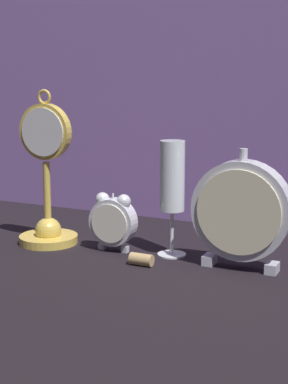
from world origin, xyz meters
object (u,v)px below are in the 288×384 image
alarm_clock_twin_bell (113,219)px  wine_cork (141,259)px  pocket_watch_on_stand (47,193)px  champagne_flute (172,183)px  mantel_clock_silver (241,211)px

alarm_clock_twin_bell → wine_cork: bearing=-33.5°
pocket_watch_on_stand → champagne_flute: 0.26m
champagne_flute → wine_cork: (-0.03, -0.08, -0.13)m
pocket_watch_on_stand → champagne_flute: pocket_watch_on_stand is taller
mantel_clock_silver → pocket_watch_on_stand: bearing=-179.3°
pocket_watch_on_stand → wine_cork: (0.23, -0.05, -0.09)m
pocket_watch_on_stand → mantel_clock_silver: size_ratio=1.44×
pocket_watch_on_stand → champagne_flute: bearing=6.3°
champagne_flute → wine_cork: champagne_flute is taller
pocket_watch_on_stand → alarm_clock_twin_bell: 0.15m
pocket_watch_on_stand → wine_cork: 0.26m
mantel_clock_silver → champagne_flute: size_ratio=0.98×
alarm_clock_twin_bell → wine_cork: (0.09, -0.06, -0.05)m
pocket_watch_on_stand → mantel_clock_silver: bearing=0.7°
alarm_clock_twin_bell → wine_cork: 0.12m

